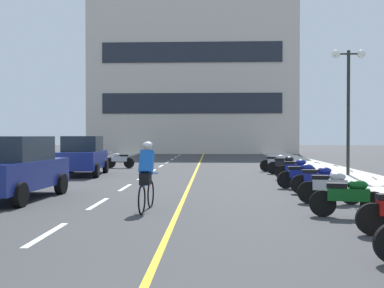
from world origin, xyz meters
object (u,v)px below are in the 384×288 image
parked_car_mid (83,155)px  cyclist_rider (146,174)px  motorcycle_3 (349,197)px  motorcycle_10 (119,160)px  motorcycle_6 (302,175)px  motorcycle_9 (277,163)px  street_lamp_mid (348,84)px  motorcycle_7 (296,169)px  motorcycle_4 (330,186)px  parked_car_near (14,168)px  motorcycle_8 (285,164)px  motorcycle_5 (318,179)px

parked_car_mid → cyclist_rider: (4.41, -10.34, -0.03)m
motorcycle_3 → motorcycle_10: size_ratio=0.99×
motorcycle_6 → motorcycle_9: 7.72m
street_lamp_mid → motorcycle_3: street_lamp_mid is taller
motorcycle_10 → parked_car_mid: bearing=-99.1°
motorcycle_7 → motorcycle_10: 11.17m
parked_car_mid → motorcycle_4: size_ratio=2.55×
street_lamp_mid → parked_car_mid: 12.45m
cyclist_rider → motorcycle_6: bearing=47.0°
parked_car_near → motorcycle_8: 13.07m
parked_car_mid → motorcycle_5: 11.61m
motorcycle_4 → cyclist_rider: 4.97m
parked_car_mid → motorcycle_3: 14.39m
street_lamp_mid → cyclist_rider: street_lamp_mid is taller
motorcycle_5 → cyclist_rider: cyclist_rider is taller
motorcycle_3 → motorcycle_9: (0.26, 13.60, 0.00)m
motorcycle_9 → cyclist_rider: cyclist_rider is taller
street_lamp_mid → motorcycle_7: street_lamp_mid is taller
parked_car_near → motorcycle_4: (8.85, -0.51, -0.44)m
motorcycle_10 → motorcycle_5: bearing=-53.8°
motorcycle_6 → parked_car_near: bearing=-159.8°
street_lamp_mid → parked_car_near: bearing=-146.4°
parked_car_near → parked_car_mid: 8.53m
motorcycle_5 → motorcycle_9: same height
motorcycle_5 → motorcycle_8: bearing=88.9°
motorcycle_4 → motorcycle_10: same height
street_lamp_mid → motorcycle_9: 5.53m
motorcycle_6 → cyclist_rider: 6.94m
motorcycle_7 → motorcycle_5: bearing=-91.9°
motorcycle_5 → motorcycle_6: size_ratio=1.00×
street_lamp_mid → motorcycle_10: size_ratio=3.23×
parked_car_near → motorcycle_7: 11.21m
parked_car_mid → motorcycle_7: size_ratio=2.54×
motorcycle_9 → cyclist_rider: 13.70m
parked_car_near → cyclist_rider: bearing=-24.1°
motorcycle_6 → motorcycle_9: size_ratio=1.00×
cyclist_rider → motorcycle_3: bearing=-10.0°
street_lamp_mid → motorcycle_7: size_ratio=3.23×
street_lamp_mid → motorcycle_8: street_lamp_mid is taller
motorcycle_8 → motorcycle_9: size_ratio=0.99×
motorcycle_7 → motorcycle_4: bearing=-92.7°
motorcycle_9 → motorcycle_10: size_ratio=1.00×
motorcycle_7 → motorcycle_6: bearing=-96.7°
motorcycle_5 → motorcycle_7: (0.16, 4.77, 0.00)m
motorcycle_4 → motorcycle_6: size_ratio=1.00×
motorcycle_3 → street_lamp_mid: bearing=74.2°
motorcycle_3 → motorcycle_5: bearing=86.3°
motorcycle_9 → motorcycle_10: bearing=164.3°
motorcycle_5 → motorcycle_7: bearing=88.1°
motorcycle_6 → motorcycle_8: (0.36, 6.07, 0.00)m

